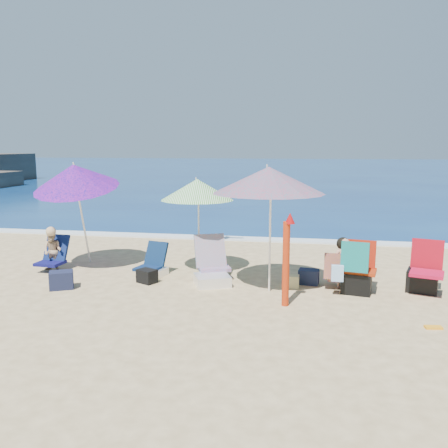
% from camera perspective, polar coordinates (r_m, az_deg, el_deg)
% --- Properties ---
extents(ground, '(120.00, 120.00, 0.00)m').
position_cam_1_polar(ground, '(7.46, 0.95, -9.69)').
color(ground, '#D8BC84').
rests_on(ground, ground).
extents(sea, '(120.00, 80.00, 0.12)m').
position_cam_1_polar(sea, '(52.04, 8.81, 6.63)').
color(sea, navy).
rests_on(sea, ground).
extents(foam, '(120.00, 0.50, 0.04)m').
position_cam_1_polar(foam, '(12.36, 4.67, -1.89)').
color(foam, white).
rests_on(foam, ground).
extents(umbrella_turquoise, '(2.38, 2.38, 2.15)m').
position_cam_1_polar(umbrella_turquoise, '(7.82, 5.47, 5.34)').
color(umbrella_turquoise, white).
rests_on(umbrella_turquoise, ground).
extents(umbrella_striped, '(1.53, 1.53, 1.86)m').
position_cam_1_polar(umbrella_striped, '(8.95, -3.27, 4.20)').
color(umbrella_striped, silver).
rests_on(umbrella_striped, ground).
extents(umbrella_blue, '(1.69, 1.76, 2.28)m').
position_cam_1_polar(umbrella_blue, '(9.66, -17.71, 5.55)').
color(umbrella_blue, silver).
rests_on(umbrella_blue, ground).
extents(furled_umbrella, '(0.19, 0.17, 1.46)m').
position_cam_1_polar(furled_umbrella, '(7.23, 7.65, -3.79)').
color(furled_umbrella, '#BA2E0D').
rests_on(furled_umbrella, ground).
extents(chair_navy, '(0.60, 0.68, 0.62)m').
position_cam_1_polar(chair_navy, '(9.12, -8.64, -5.15)').
color(chair_navy, '#0C2147').
rests_on(chair_navy, ground).
extents(chair_rainbow, '(0.84, 1.14, 0.82)m').
position_cam_1_polar(chair_rainbow, '(8.56, -1.48, -5.64)').
color(chair_rainbow, '#D7514B').
rests_on(chair_rainbow, ground).
extents(camp_chair_left, '(0.64, 0.84, 0.89)m').
position_cam_1_polar(camp_chair_left, '(8.67, 23.13, -5.89)').
color(camp_chair_left, red).
rests_on(camp_chair_left, ground).
extents(camp_chair_right, '(0.78, 0.66, 0.91)m').
position_cam_1_polar(camp_chair_right, '(8.20, 15.84, -5.87)').
color(camp_chair_right, '#A52A0B').
rests_on(camp_chair_right, ground).
extents(person_center, '(0.63, 0.52, 0.91)m').
position_cam_1_polar(person_center, '(8.32, 14.31, -4.81)').
color(person_center, tan).
rests_on(person_center, ground).
extents(person_left, '(0.52, 0.63, 0.89)m').
position_cam_1_polar(person_left, '(9.89, -20.14, -3.06)').
color(person_left, tan).
rests_on(person_left, ground).
extents(bag_navy_a, '(0.48, 0.43, 0.31)m').
position_cam_1_polar(bag_navy_a, '(8.65, -19.20, -6.46)').
color(bag_navy_a, '#181C35').
rests_on(bag_navy_a, ground).
extents(bag_black_a, '(0.41, 0.37, 0.24)m').
position_cam_1_polar(bag_black_a, '(8.64, -9.36, -6.28)').
color(bag_black_a, black).
rests_on(bag_black_a, ground).
extents(bag_tan, '(0.26, 0.19, 0.22)m').
position_cam_1_polar(bag_tan, '(8.32, 8.23, -6.95)').
color(bag_tan, tan).
rests_on(bag_tan, ground).
extents(bag_navy_b, '(0.38, 0.31, 0.26)m').
position_cam_1_polar(bag_navy_b, '(8.59, 10.28, -6.34)').
color(bag_navy_b, '#171E34').
rests_on(bag_navy_b, ground).
extents(orange_item, '(0.24, 0.13, 0.03)m').
position_cam_1_polar(orange_item, '(7.11, 24.16, -11.42)').
color(orange_item, orange).
rests_on(orange_item, ground).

